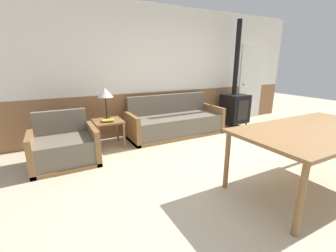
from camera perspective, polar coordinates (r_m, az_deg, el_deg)
ground_plane at (r=3.53m, az=22.03°, el=-11.22°), size 16.00×16.00×0.00m
wall_back at (r=5.22m, az=0.74°, el=13.81°), size 7.20×0.06×2.70m
couch at (r=4.89m, az=1.83°, el=0.72°), size 2.07×0.80×0.85m
armchair at (r=3.85m, az=-24.78°, el=-5.19°), size 0.96×0.76×0.80m
side_table at (r=4.29m, az=-14.94°, el=0.28°), size 0.51×0.51×0.51m
table_lamp at (r=4.26m, az=-15.67°, el=7.95°), size 0.28×0.28×0.58m
book_stack at (r=4.17m, az=-15.06°, el=1.36°), size 0.24×0.20×0.04m
dining_table at (r=3.24m, az=33.32°, el=-1.66°), size 2.00×1.06×0.77m
wood_stove at (r=5.82m, az=16.60°, el=5.53°), size 0.53×0.57×2.48m
entry_door at (r=6.78m, az=20.29°, el=10.33°), size 0.84×0.09×1.99m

